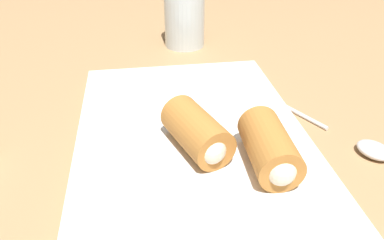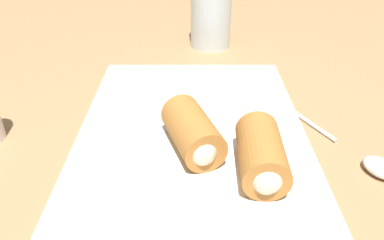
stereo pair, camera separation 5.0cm
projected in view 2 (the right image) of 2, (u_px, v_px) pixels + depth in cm
name	position (u px, v px, depth cm)	size (l,w,h in cm)	color
table_surface	(200.00, 159.00, 40.52)	(180.00, 140.00, 2.00)	#A87F54
serving_plate	(192.00, 139.00, 40.64)	(35.35, 24.45, 1.50)	white
roll_front_left	(194.00, 134.00, 36.47)	(8.93, 6.63, 4.20)	#B77533
roll_front_right	(262.00, 156.00, 33.47)	(8.71, 4.42, 4.20)	#B77533
spoon	(362.00, 156.00, 38.46)	(18.66, 11.07, 1.28)	silver
drinking_glass	(211.00, 10.00, 62.45)	(6.83, 6.83, 12.33)	silver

